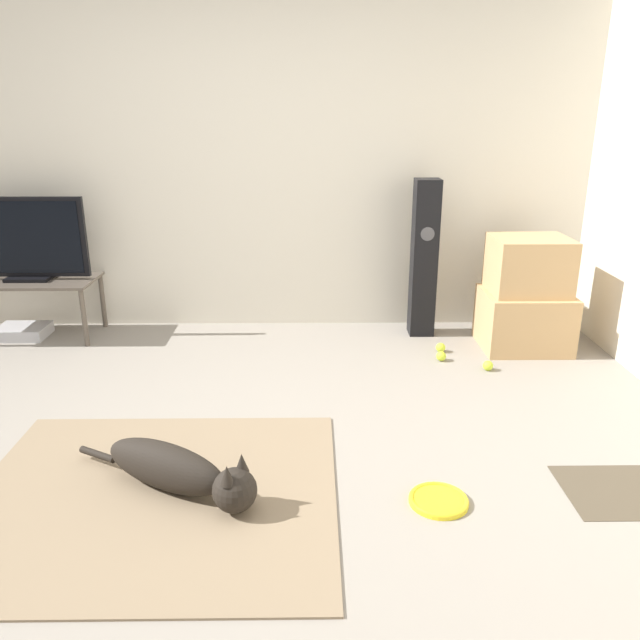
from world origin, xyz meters
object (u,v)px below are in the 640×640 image
(frisbee, at_px, (439,500))
(cardboard_box_upper, at_px, (529,265))
(tennis_ball_near_speaker, at_px, (441,347))
(tennis_ball_loose_on_carpet, at_px, (441,356))
(floor_speaker, at_px, (424,259))
(game_console, at_px, (23,332))
(cardboard_box_lower, at_px, (524,320))
(tennis_ball_by_boxes, at_px, (488,366))
(tv_stand, at_px, (31,287))
(tv, at_px, (24,240))
(dog, at_px, (180,471))

(frisbee, relative_size, cardboard_box_upper, 0.50)
(tennis_ball_near_speaker, bearing_deg, tennis_ball_loose_on_carpet, -99.94)
(floor_speaker, distance_m, game_console, 3.01)
(cardboard_box_lower, xyz_separation_m, game_console, (-3.64, 0.25, -0.16))
(frisbee, bearing_deg, tennis_ball_by_boxes, 67.34)
(tv_stand, distance_m, tv, 0.34)
(tv_stand, bearing_deg, floor_speaker, 0.57)
(frisbee, height_order, tv_stand, tv_stand)
(dog, bearing_deg, cardboard_box_lower, 40.57)
(floor_speaker, bearing_deg, cardboard_box_upper, -23.05)
(dog, distance_m, frisbee, 1.13)
(frisbee, bearing_deg, game_console, 142.06)
(tv_stand, bearing_deg, tv, 90.00)
(dog, relative_size, tv_stand, 0.96)
(cardboard_box_lower, distance_m, tv, 3.58)
(floor_speaker, bearing_deg, dog, -123.99)
(dog, bearing_deg, tv, 125.73)
(cardboard_box_lower, bearing_deg, tennis_ball_near_speaker, -170.95)
(floor_speaker, relative_size, tennis_ball_by_boxes, 17.37)
(tennis_ball_loose_on_carpet, relative_size, game_console, 0.18)
(frisbee, relative_size, cardboard_box_lower, 0.44)
(game_console, bearing_deg, cardboard_box_upper, -3.75)
(dog, bearing_deg, tennis_ball_by_boxes, 38.18)
(cardboard_box_lower, xyz_separation_m, tv, (-3.53, 0.27, 0.53))
(frisbee, xyz_separation_m, tennis_ball_near_speaker, (0.35, 1.75, 0.02))
(floor_speaker, bearing_deg, tv_stand, -179.43)
(frisbee, distance_m, floor_speaker, 2.23)
(dog, distance_m, floor_speaker, 2.53)
(cardboard_box_upper, bearing_deg, dog, -139.23)
(tennis_ball_near_speaker, relative_size, tennis_ball_loose_on_carpet, 1.00)
(tv, distance_m, tennis_ball_near_speaker, 3.04)
(dog, distance_m, cardboard_box_lower, 2.72)
(tennis_ball_near_speaker, xyz_separation_m, tennis_ball_loose_on_carpet, (-0.03, -0.16, 0.00))
(cardboard_box_lower, relative_size, game_console, 1.64)
(cardboard_box_lower, relative_size, tv_stand, 0.64)
(cardboard_box_upper, xyz_separation_m, floor_speaker, (-0.67, 0.29, -0.02))
(tv_stand, distance_m, tennis_ball_near_speaker, 2.98)
(frisbee, distance_m, cardboard_box_upper, 2.17)
(tennis_ball_loose_on_carpet, bearing_deg, game_console, 170.53)
(frisbee, distance_m, tennis_ball_near_speaker, 1.79)
(cardboard_box_upper, xyz_separation_m, game_console, (-3.64, 0.24, -0.55))
(dog, xyz_separation_m, tv_stand, (-1.47, 2.04, 0.27))
(tennis_ball_by_boxes, bearing_deg, dog, -141.82)
(tv, bearing_deg, cardboard_box_upper, -4.21)
(tennis_ball_near_speaker, distance_m, game_console, 3.06)
(tv_stand, xyz_separation_m, tennis_ball_loose_on_carpet, (2.91, -0.52, -0.35))
(cardboard_box_upper, xyz_separation_m, tennis_ball_loose_on_carpet, (-0.62, -0.26, -0.56))
(tennis_ball_by_boxes, height_order, tennis_ball_loose_on_carpet, same)
(dog, height_order, tennis_ball_loose_on_carpet, dog)
(cardboard_box_lower, xyz_separation_m, tv_stand, (-3.53, 0.27, 0.18))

